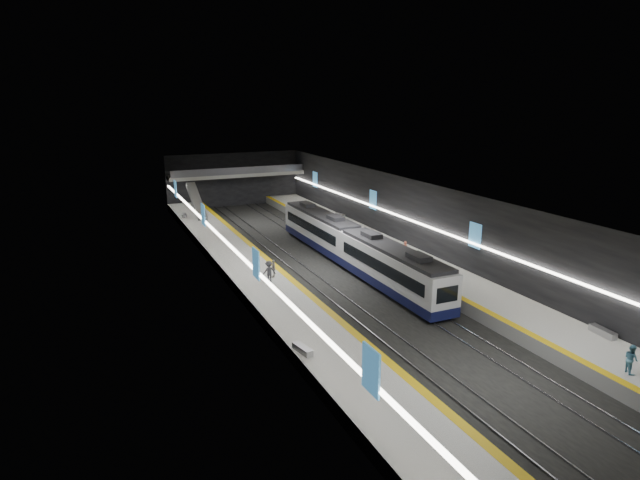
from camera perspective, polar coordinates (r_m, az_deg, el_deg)
name	(u,v)px	position (r m, az deg, el deg)	size (l,w,h in m)	color
ground	(332,272)	(50.89, 1.33, -3.48)	(70.00, 70.00, 0.00)	black
ceiling	(333,189)	(48.92, 1.39, 5.43)	(20.00, 70.00, 0.04)	beige
wall_left	(227,243)	(46.50, -9.85, -0.36)	(0.04, 70.00, 8.00)	black
wall_right	(423,222)	(54.66, 10.89, 1.92)	(0.04, 70.00, 8.00)	black
wall_back	(234,180)	(82.16, -9.18, 6.39)	(20.00, 0.04, 8.00)	black
platform_left	(257,278)	(48.17, -6.78, -4.06)	(5.00, 70.00, 1.00)	slate
tile_surface_left	(256,273)	(48.00, -6.80, -3.48)	(5.00, 70.00, 0.02)	#A4A49F
tactile_strip_left	(280,269)	(48.65, -4.32, -3.15)	(0.60, 70.00, 0.02)	#E0B20B
platform_right	(400,258)	(54.22, 8.53, -1.92)	(5.00, 70.00, 1.00)	slate
tile_surface_right	(400,253)	(54.07, 8.55, -1.40)	(5.00, 70.00, 0.02)	#A4A49F
tactile_strip_right	(381,256)	(52.96, 6.54, -1.67)	(0.60, 70.00, 0.02)	#E0B20B
rails	(332,272)	(50.87, 1.33, -3.42)	(6.52, 70.00, 0.12)	gray
train	(352,245)	(52.02, 3.45, -0.56)	(2.69, 30.05, 3.60)	#10133C
ad_posters	(328,224)	(50.51, 0.88, 1.69)	(19.94, 53.50, 2.20)	teal
cove_light_left	(230,245)	(46.60, -9.61, -0.57)	(0.25, 68.60, 0.12)	white
cove_light_right	(421,224)	(54.60, 10.70, 1.70)	(0.25, 68.60, 0.12)	white
mezzanine_bridge	(237,174)	(80.03, -8.82, 6.92)	(20.00, 3.00, 1.50)	gray
escalator	(196,201)	(72.06, -13.05, 4.08)	(1.20, 8.00, 0.60)	#99999E
bench_left_near	(303,349)	(33.47, -1.88, -11.59)	(0.47, 1.71, 0.42)	#99999E
bench_left_far	(184,215)	(71.74, -14.29, 2.57)	(0.46, 1.64, 0.40)	#99999E
bench_right_near	(603,332)	(40.23, 27.93, -8.66)	(0.53, 1.91, 0.47)	#99999E
bench_right_far	(340,215)	(69.67, 2.15, 2.66)	(0.45, 1.61, 0.39)	#99999E
passenger_right_a	(405,250)	(52.35, 9.07, -1.02)	(0.62, 0.40, 1.69)	#CA674B
passenger_right_b	(631,359)	(35.60, 30.26, -10.93)	(0.84, 0.65, 1.72)	teal
passenger_left_a	(274,269)	(46.50, -4.97, -3.06)	(0.91, 0.38, 1.55)	#BBB3AB
passenger_left_b	(269,272)	(45.26, -5.46, -3.38)	(1.20, 0.69, 1.86)	#42424A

